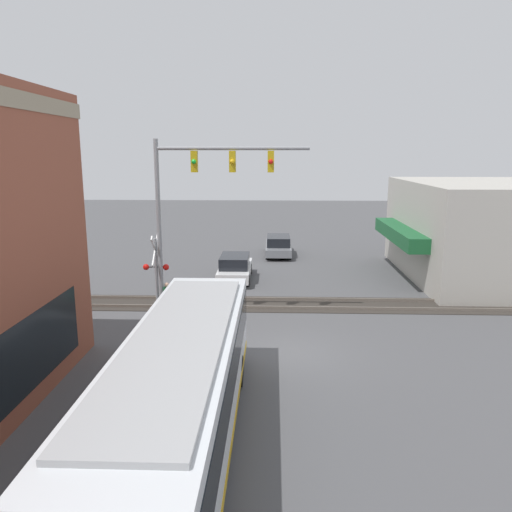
# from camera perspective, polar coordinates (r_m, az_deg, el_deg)

# --- Properties ---
(ground_plane) EXTENTS (120.00, 120.00, 0.00)m
(ground_plane) POSITION_cam_1_polar(r_m,az_deg,el_deg) (19.01, 3.65, -10.98)
(ground_plane) COLOR #4C4C4F
(shop_building) EXTENTS (12.19, 10.95, 5.65)m
(shop_building) POSITION_cam_1_polar(r_m,az_deg,el_deg) (32.57, 25.37, 2.66)
(shop_building) COLOR #B2ADA3
(shop_building) RESTS_ON ground
(city_bus) EXTENTS (11.72, 2.59, 3.11)m
(city_bus) POSITION_cam_1_polar(r_m,az_deg,el_deg) (12.66, -8.63, -14.74)
(city_bus) COLOR silver
(city_bus) RESTS_ON ground
(traffic_signal_gantry) EXTENTS (0.42, 6.61, 7.91)m
(traffic_signal_gantry) POSITION_cam_1_polar(r_m,az_deg,el_deg) (21.74, -6.44, 7.56)
(traffic_signal_gantry) COLOR gray
(traffic_signal_gantry) RESTS_ON ground
(crossing_signal) EXTENTS (1.41, 1.18, 3.81)m
(crossing_signal) POSITION_cam_1_polar(r_m,az_deg,el_deg) (22.81, -11.34, -1.24)
(crossing_signal) COLOR gray
(crossing_signal) RESTS_ON ground
(rail_track_near) EXTENTS (2.60, 60.00, 0.15)m
(rail_track_near) POSITION_cam_1_polar(r_m,az_deg,el_deg) (24.64, 3.27, -5.52)
(rail_track_near) COLOR #332D28
(rail_track_near) RESTS_ON ground
(parked_car_white) EXTENTS (4.61, 1.82, 1.50)m
(parked_car_white) POSITION_cam_1_polar(r_m,az_deg,el_deg) (29.18, -2.42, -1.40)
(parked_car_white) COLOR silver
(parked_car_white) RESTS_ON ground
(parked_car_grey) EXTENTS (4.75, 1.82, 1.45)m
(parked_car_grey) POSITION_cam_1_polar(r_m,az_deg,el_deg) (36.14, 2.57, 1.14)
(parked_car_grey) COLOR slate
(parked_car_grey) RESTS_ON ground
(pedestrian_at_crossing) EXTENTS (0.34, 0.34, 1.62)m
(pedestrian_at_crossing) POSITION_cam_1_polar(r_m,az_deg,el_deg) (22.91, -10.10, -4.95)
(pedestrian_at_crossing) COLOR #473828
(pedestrian_at_crossing) RESTS_ON ground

